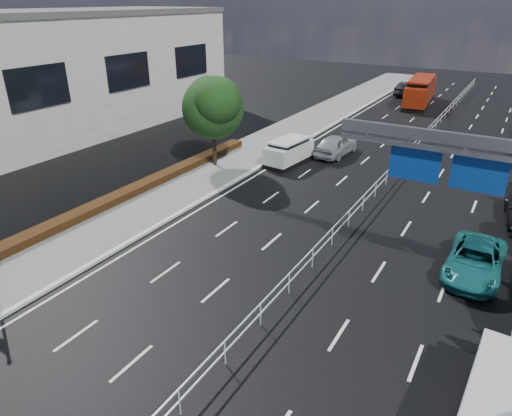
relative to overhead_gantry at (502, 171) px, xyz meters
The scene contains 13 objects.
ground 13.34m from the overhead_gantry, 123.84° to the right, with size 160.00×160.00×0.00m, color black.
kerb_near 19.48m from the overhead_gantry, 147.44° to the right, with size 0.25×140.00×0.15m, color silver.
median_fence 15.04m from the overhead_gantry, 118.43° to the left, with size 0.05×85.00×1.02m.
hedge_near 21.32m from the overhead_gantry, 165.85° to the right, with size 1.00×36.00×0.44m, color black.
overhead_gantry is the anchor object (origin of this frame).
near_building 37.59m from the overhead_gantry, 167.79° to the left, with size 12.00×38.00×10.00m, color beige.
near_tree_back 20.31m from the overhead_gantry, 157.03° to the left, with size 4.84×4.51×6.69m.
white_minivan 18.85m from the overhead_gantry, 141.71° to the left, with size 2.31×4.53×1.89m.
red_bus 39.73m from the overhead_gantry, 105.71° to the left, with size 3.31×10.43×3.07m.
near_car_silver 19.87m from the overhead_gantry, 128.63° to the left, with size 1.97×4.89×1.67m, color #95979C.
near_car_dark 45.13m from the overhead_gantry, 107.14° to the left, with size 1.78×5.12×1.69m, color black.
silver_minivan 8.46m from the overhead_gantry, 77.36° to the right, with size 2.46×5.26×2.14m.
parked_car_teal 5.29m from the overhead_gantry, 97.02° to the left, with size 2.30×4.99×1.39m, color #18696C.
Camera 1 is at (6.97, -8.13, 11.40)m, focal length 32.00 mm.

